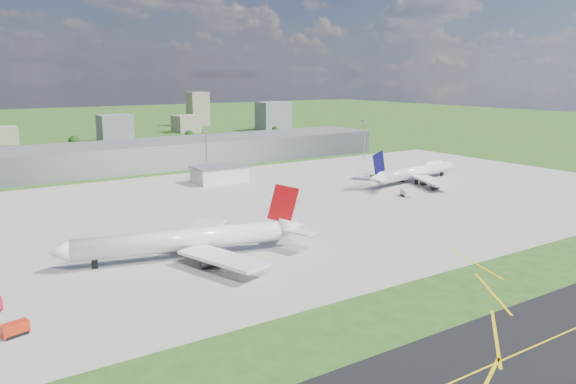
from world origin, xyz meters
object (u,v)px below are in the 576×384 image
airliner_red_twin (190,240)px  crash_tender (15,330)px  van_white_near (405,193)px  van_white_far (388,181)px  tug_yellow (217,258)px  airliner_blue_quad (416,172)px

airliner_red_twin → crash_tender: size_ratio=12.64×
van_white_near → van_white_far: (15.40, 27.47, -0.11)m
airliner_red_twin → van_white_far: bearing=-144.6°
crash_tender → van_white_far: size_ratio=1.05×
airliner_red_twin → van_white_near: (116.57, 26.93, -4.11)m
van_white_near → airliner_red_twin: bearing=123.1°
tug_yellow → airliner_blue_quad: bearing=10.8°
airliner_blue_quad → crash_tender: 213.86m
crash_tender → airliner_blue_quad: bearing=6.5°
crash_tender → tug_yellow: size_ratio=1.51×
tug_yellow → van_white_far: van_white_far is taller
airliner_red_twin → van_white_near: airliner_red_twin is taller
airliner_blue_quad → tug_yellow: airliner_blue_quad is taller
tug_yellow → van_white_near: (111.52, 34.04, 0.50)m
airliner_blue_quad → crash_tender: (-199.35, -77.35, -3.77)m
airliner_blue_quad → van_white_far: bearing=154.3°
crash_tender → van_white_near: 177.20m
airliner_red_twin → van_white_far: 142.81m
airliner_red_twin → airliner_blue_quad: size_ratio=1.04×
van_white_far → airliner_blue_quad: bearing=-34.1°
airliner_blue_quad → airliner_red_twin: bearing=-170.6°
crash_tender → tug_yellow: (57.13, 20.36, -0.53)m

